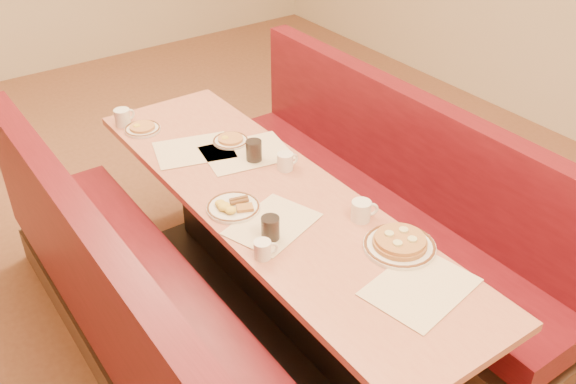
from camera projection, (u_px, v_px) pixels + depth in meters
ground at (275, 313)px, 3.44m from camera, size 8.00×8.00×0.00m
diner_table at (274, 259)px, 3.23m from camera, size 0.70×2.50×0.75m
booth_left at (139, 321)px, 2.89m from camera, size 0.55×2.50×1.05m
booth_right at (382, 213)px, 3.59m from camera, size 0.55×2.50×1.05m
placemat_near_left at (273, 224)px, 2.84m from camera, size 0.46×0.40×0.00m
placemat_near_right at (420, 287)px, 2.50m from camera, size 0.47×0.39×0.00m
placemat_far_left at (194, 150)px, 3.39m from camera, size 0.47×0.40×0.00m
placemat_far_right at (247, 153)px, 3.37m from camera, size 0.49×0.40×0.00m
pancake_plate at (400, 244)px, 2.69m from camera, size 0.31×0.31×0.07m
eggs_plate at (233, 207)px, 2.93m from camera, size 0.25×0.25×0.05m
extra_plate_mid at (230, 140)px, 3.46m from camera, size 0.19×0.19×0.04m
extra_plate_far at (142, 128)px, 3.57m from camera, size 0.20×0.20×0.04m
coffee_mug_a at (362, 210)px, 2.85m from camera, size 0.12×0.09×0.09m
coffee_mug_b at (263, 249)px, 2.64m from camera, size 0.10×0.07×0.08m
coffee_mug_c at (286, 161)px, 3.22m from camera, size 0.12×0.08×0.09m
coffee_mug_d at (123, 117)px, 3.61m from camera, size 0.13×0.09×0.10m
soda_tumbler_near at (270, 228)px, 2.73m from camera, size 0.08×0.08×0.11m
soda_tumbler_mid at (254, 151)px, 3.28m from camera, size 0.08×0.08×0.11m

